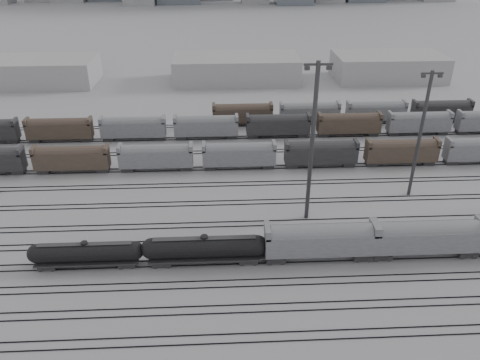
{
  "coord_description": "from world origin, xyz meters",
  "views": [
    {
      "loc": [
        3.9,
        -54.91,
        44.18
      ],
      "look_at": [
        7.56,
        19.31,
        4.0
      ],
      "focal_mm": 35.0,
      "sensor_mm": 36.0,
      "label": 1
    }
  ],
  "objects_px": {
    "tank_car_b": "(205,248)",
    "light_mast_c": "(312,141)",
    "tank_car_a": "(86,253)",
    "hopper_car_a": "(320,239)",
    "hopper_car_b": "(427,236)"
  },
  "relations": [
    {
      "from": "hopper_car_b",
      "to": "light_mast_c",
      "type": "relative_size",
      "value": 0.61
    },
    {
      "from": "tank_car_b",
      "to": "light_mast_c",
      "type": "bearing_deg",
      "value": 33.75
    },
    {
      "from": "tank_car_b",
      "to": "hopper_car_b",
      "type": "xyz_separation_m",
      "value": [
        33.23,
        0.0,
        0.99
      ]
    },
    {
      "from": "light_mast_c",
      "to": "tank_car_a",
      "type": "bearing_deg",
      "value": -161.55
    },
    {
      "from": "hopper_car_a",
      "to": "hopper_car_b",
      "type": "relative_size",
      "value": 1.0
    },
    {
      "from": "light_mast_c",
      "to": "hopper_car_a",
      "type": "bearing_deg",
      "value": -90.76
    },
    {
      "from": "tank_car_b",
      "to": "light_mast_c",
      "type": "relative_size",
      "value": 0.69
    },
    {
      "from": "tank_car_b",
      "to": "hopper_car_b",
      "type": "height_order",
      "value": "hopper_car_b"
    },
    {
      "from": "tank_car_a",
      "to": "tank_car_b",
      "type": "distance_m",
      "value": 17.3
    },
    {
      "from": "light_mast_c",
      "to": "tank_car_b",
      "type": "bearing_deg",
      "value": -146.25
    },
    {
      "from": "tank_car_a",
      "to": "light_mast_c",
      "type": "distance_m",
      "value": 38.35
    },
    {
      "from": "tank_car_a",
      "to": "hopper_car_b",
      "type": "distance_m",
      "value": 50.54
    },
    {
      "from": "hopper_car_b",
      "to": "tank_car_a",
      "type": "bearing_deg",
      "value": -180.0
    },
    {
      "from": "tank_car_a",
      "to": "light_mast_c",
      "type": "relative_size",
      "value": 0.62
    },
    {
      "from": "tank_car_a",
      "to": "hopper_car_a",
      "type": "relative_size",
      "value": 1.02
    }
  ]
}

